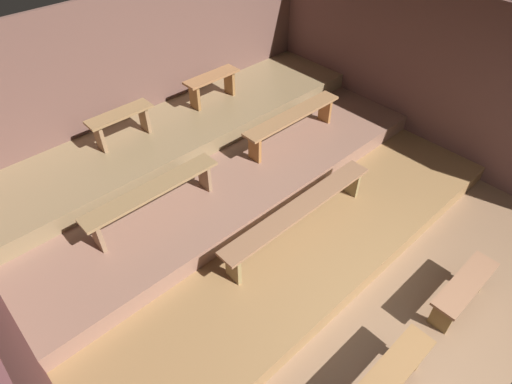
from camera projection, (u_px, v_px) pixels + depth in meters
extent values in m
cube|color=#816147|center=(271.00, 230.00, 5.54)|extent=(6.64, 5.96, 0.08)
cube|color=brown|center=(147.00, 75.00, 6.13)|extent=(6.64, 0.06, 2.39)
cube|color=brown|center=(418.00, 72.00, 6.20)|extent=(0.06, 5.96, 2.39)
cube|color=olive|center=(241.00, 199.00, 5.76)|extent=(5.84, 3.97, 0.23)
cube|color=#86604E|center=(209.00, 163.00, 5.97)|extent=(5.84, 2.62, 0.23)
cube|color=olive|center=(180.00, 130.00, 6.18)|extent=(5.84, 1.31, 0.23)
cube|color=brown|center=(394.00, 369.00, 3.72)|extent=(0.99, 0.26, 0.04)
cube|color=brown|center=(411.00, 353.00, 4.05)|extent=(0.05, 0.21, 0.38)
cube|color=#895F44|center=(466.00, 284.00, 4.39)|extent=(0.99, 0.26, 0.04)
cube|color=olive|center=(442.00, 316.00, 4.34)|extent=(0.05, 0.21, 0.38)
cube|color=olive|center=(476.00, 276.00, 4.72)|extent=(0.05, 0.21, 0.38)
cube|color=#865E42|center=(300.00, 208.00, 4.90)|extent=(2.28, 0.26, 0.04)
cube|color=olive|center=(233.00, 267.00, 4.52)|extent=(0.05, 0.21, 0.38)
cube|color=olive|center=(352.00, 182.00, 5.55)|extent=(0.05, 0.21, 0.38)
cube|color=olive|center=(152.00, 190.00, 4.78)|extent=(1.69, 0.26, 0.04)
cube|color=#846549|center=(97.00, 235.00, 4.55)|extent=(0.05, 0.21, 0.38)
cube|color=#846549|center=(205.00, 176.00, 5.29)|extent=(0.05, 0.21, 0.38)
cube|color=#926943|center=(293.00, 115.00, 5.94)|extent=(1.69, 0.26, 0.04)
cube|color=#966132|center=(255.00, 148.00, 5.72)|extent=(0.05, 0.21, 0.38)
cube|color=#966132|center=(325.00, 110.00, 6.45)|extent=(0.05, 0.21, 0.38)
cube|color=olive|center=(119.00, 114.00, 5.54)|extent=(0.88, 0.26, 0.04)
cube|color=olive|center=(100.00, 137.00, 5.51)|extent=(0.05, 0.21, 0.38)
cube|color=olive|center=(144.00, 118.00, 5.85)|extent=(0.05, 0.21, 0.38)
cube|color=#92623C|center=(212.00, 77.00, 6.31)|extent=(0.88, 0.26, 0.04)
cube|color=olive|center=(195.00, 97.00, 6.28)|extent=(0.05, 0.21, 0.38)
cube|color=olive|center=(229.00, 82.00, 6.62)|extent=(0.05, 0.21, 0.38)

